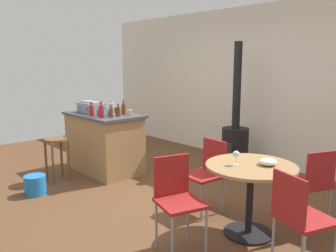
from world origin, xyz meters
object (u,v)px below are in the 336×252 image
(folding_chair_near, at_px, (177,196))
(plastic_bucket, at_px, (35,185))
(cup_1, at_px, (100,112))
(cup_3, at_px, (115,110))
(serving_bowl, at_px, (268,162))
(bottle_5, at_px, (92,111))
(cup_2, at_px, (110,113))
(dining_table, at_px, (250,182))
(cup_0, at_px, (102,107))
(kitchen_island, at_px, (104,142))
(wooden_stool, at_px, (57,150))
(toolbox, at_px, (91,107))
(cup_4, at_px, (129,112))
(folding_chair_far, at_px, (299,215))
(folding_chair_left, at_px, (311,182))
(bottle_1, at_px, (101,111))
(bottle_0, at_px, (111,113))
(wine_glass, at_px, (236,154))
(bottle_4, at_px, (112,109))
(bottle_3, at_px, (124,109))
(folding_chair_right, at_px, (207,170))
(bottle_2, at_px, (118,111))

(folding_chair_near, relative_size, plastic_bucket, 3.13)
(cup_1, height_order, cup_3, cup_1)
(serving_bowl, bearing_deg, cup_3, 176.82)
(bottle_5, height_order, cup_2, bottle_5)
(bottle_5, xyz_separation_m, serving_bowl, (2.83, 0.31, -0.25))
(dining_table, bearing_deg, cup_0, 174.58)
(kitchen_island, distance_m, plastic_bucket, 1.33)
(wooden_stool, relative_size, cup_2, 5.98)
(toolbox, distance_m, cup_4, 0.71)
(kitchen_island, bearing_deg, folding_chair_near, -17.67)
(folding_chair_far, xyz_separation_m, cup_1, (-3.36, 0.23, 0.46))
(folding_chair_near, relative_size, folding_chair_left, 1.03)
(folding_chair_far, xyz_separation_m, serving_bowl, (-0.55, 0.42, 0.24))
(kitchen_island, distance_m, bottle_5, 0.63)
(dining_table, xyz_separation_m, cup_1, (-2.69, -0.08, 0.43))
(wooden_stool, relative_size, bottle_1, 2.72)
(bottle_0, xyz_separation_m, plastic_bucket, (-0.14, -1.13, -0.88))
(kitchen_island, xyz_separation_m, wine_glass, (2.73, -0.19, 0.37))
(dining_table, xyz_separation_m, bottle_1, (-2.51, -0.16, 0.47))
(kitchen_island, relative_size, wine_glass, 9.09)
(bottle_4, bearing_deg, bottle_0, -34.51)
(dining_table, height_order, cup_1, cup_1)
(toolbox, xyz_separation_m, cup_0, (-0.17, 0.31, -0.04))
(bottle_3, bearing_deg, dining_table, -6.02)
(bottle_1, height_order, bottle_5, bottle_1)
(kitchen_island, distance_m, cup_4, 0.68)
(cup_1, bearing_deg, cup_2, 35.84)
(folding_chair_right, distance_m, cup_3, 2.17)
(folding_chair_far, bearing_deg, bottle_3, 169.92)
(serving_bowl, bearing_deg, bottle_4, 179.60)
(wooden_stool, distance_m, bottle_1, 0.87)
(folding_chair_left, bearing_deg, serving_bowl, -113.29)
(folding_chair_left, height_order, wine_glass, wine_glass)
(cup_1, relative_size, wine_glass, 0.84)
(folding_chair_near, distance_m, bottle_4, 2.58)
(dining_table, height_order, cup_4, cup_4)
(cup_3, bearing_deg, cup_0, 175.78)
(wooden_stool, xyz_separation_m, bottle_3, (0.33, 0.98, 0.56))
(bottle_5, bearing_deg, bottle_0, 27.86)
(cup_0, bearing_deg, bottle_0, -23.31)
(bottle_1, bearing_deg, cup_0, 147.29)
(folding_chair_right, distance_m, wine_glass, 0.71)
(cup_0, distance_m, cup_1, 0.66)
(folding_chair_far, height_order, plastic_bucket, folding_chair_far)
(cup_0, bearing_deg, bottle_3, -3.16)
(bottle_2, bearing_deg, kitchen_island, -175.85)
(plastic_bucket, bearing_deg, cup_1, 96.56)
(toolbox, height_order, plastic_bucket, toolbox)
(bottle_1, height_order, plastic_bucket, bottle_1)
(bottle_0, bearing_deg, cup_0, 156.69)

